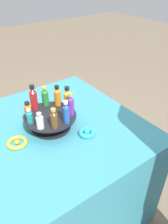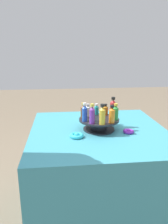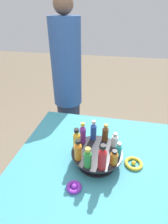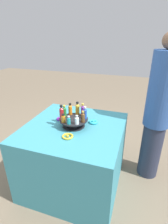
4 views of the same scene
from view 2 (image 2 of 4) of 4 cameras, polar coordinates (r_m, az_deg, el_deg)
name	(u,v)px [view 2 (image 2 of 4)]	position (r m, az deg, el deg)	size (l,w,h in m)	color
ground_plane	(97,213)	(2.04, 3.45, -24.82)	(12.00, 12.00, 0.00)	#756651
party_table	(98,174)	(1.81, 3.65, -15.80)	(1.01, 1.01, 0.75)	teal
display_stand	(99,123)	(1.63, 3.92, -2.98)	(0.30, 0.30, 0.08)	black
bottle_teal	(96,109)	(1.72, 3.16, 0.67)	(0.03, 0.03, 0.09)	teal
bottle_clear	(88,110)	(1.68, 0.98, 0.47)	(0.04, 0.04, 0.09)	silver
bottle_brown	(83,111)	(1.62, -0.21, 0.23)	(0.04, 0.04, 0.12)	brown
bottle_blue	(85,113)	(1.54, 0.16, -0.21)	(0.04, 0.04, 0.13)	#234CAD
bottle_purple	(92,115)	(1.49, 2.12, -0.68)	(0.04, 0.04, 0.14)	#702D93
bottle_gold	(103,115)	(1.49, 4.93, -0.78)	(0.04, 0.04, 0.14)	gold
bottle_orange	(112,115)	(1.53, 7.29, -0.69)	(0.04, 0.04, 0.13)	orange
bottle_green	(116,112)	(1.59, 8.24, -0.10)	(0.04, 0.04, 0.12)	#288438
bottle_red	(113,108)	(1.66, 7.56, 1.09)	(0.04, 0.04, 0.15)	#B21E23
bottle_amber	(105,110)	(1.71, 5.61, 0.57)	(0.04, 0.04, 0.09)	#AD6B19
ribbon_bow_teal	(77,135)	(1.50, -1.89, -6.14)	(0.10, 0.10, 0.04)	#2DB7CC
ribbon_bow_purple	(128,131)	(1.61, 11.52, -4.95)	(0.08, 0.08, 0.03)	purple
ribbon_bow_gold	(91,119)	(1.84, 1.95, -1.96)	(0.11, 0.11, 0.03)	gold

